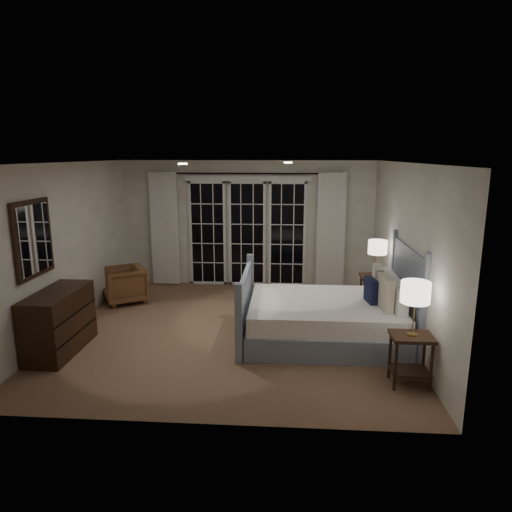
# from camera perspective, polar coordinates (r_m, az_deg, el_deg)

# --- Properties ---
(floor) EXTENTS (5.00, 5.00, 0.00)m
(floor) POSITION_cam_1_polar(r_m,az_deg,el_deg) (7.06, -2.88, -9.16)
(floor) COLOR #825F46
(floor) RESTS_ON ground
(ceiling) EXTENTS (5.00, 5.00, 0.00)m
(ceiling) POSITION_cam_1_polar(r_m,az_deg,el_deg) (6.55, -3.13, 11.59)
(ceiling) COLOR silver
(ceiling) RESTS_ON wall_back
(wall_left) EXTENTS (0.02, 5.00, 2.50)m
(wall_left) POSITION_cam_1_polar(r_m,az_deg,el_deg) (7.42, -22.53, 1.04)
(wall_left) COLOR white
(wall_left) RESTS_ON floor
(wall_right) EXTENTS (0.02, 5.00, 2.50)m
(wall_right) POSITION_cam_1_polar(r_m,az_deg,el_deg) (6.86, 18.22, 0.48)
(wall_right) COLOR white
(wall_right) RESTS_ON floor
(wall_back) EXTENTS (5.00, 0.02, 2.50)m
(wall_back) POSITION_cam_1_polar(r_m,az_deg,el_deg) (9.14, -1.09, 4.03)
(wall_back) COLOR white
(wall_back) RESTS_ON floor
(wall_front) EXTENTS (5.00, 0.02, 2.50)m
(wall_front) POSITION_cam_1_polar(r_m,az_deg,el_deg) (4.31, -7.07, -5.98)
(wall_front) COLOR white
(wall_front) RESTS_ON floor
(french_doors) EXTENTS (2.50, 0.04, 2.20)m
(french_doors) POSITION_cam_1_polar(r_m,az_deg,el_deg) (9.13, -1.11, 2.99)
(french_doors) COLOR black
(french_doors) RESTS_ON wall_back
(curtain_rod) EXTENTS (3.50, 0.03, 0.03)m
(curtain_rod) POSITION_cam_1_polar(r_m,az_deg,el_deg) (8.95, -1.18, 10.28)
(curtain_rod) COLOR black
(curtain_rod) RESTS_ON wall_back
(curtain_left) EXTENTS (0.55, 0.10, 2.25)m
(curtain_left) POSITION_cam_1_polar(r_m,az_deg,el_deg) (9.33, -11.32, 3.34)
(curtain_left) COLOR silver
(curtain_left) RESTS_ON curtain_rod
(curtain_right) EXTENTS (0.55, 0.10, 2.25)m
(curtain_right) POSITION_cam_1_polar(r_m,az_deg,el_deg) (9.04, 9.33, 3.12)
(curtain_right) COLOR silver
(curtain_right) RESTS_ON curtain_rod
(downlight_a) EXTENTS (0.12, 0.12, 0.01)m
(downlight_a) POSITION_cam_1_polar(r_m,az_deg,el_deg) (7.10, 4.04, 11.57)
(downlight_a) COLOR white
(downlight_a) RESTS_ON ceiling
(downlight_b) EXTENTS (0.12, 0.12, 0.01)m
(downlight_b) POSITION_cam_1_polar(r_m,az_deg,el_deg) (6.26, -9.15, 11.31)
(downlight_b) COLOR white
(downlight_b) RESTS_ON ceiling
(bed) EXTENTS (2.34, 1.68, 1.37)m
(bed) POSITION_cam_1_polar(r_m,az_deg,el_deg) (6.66, 9.06, -7.53)
(bed) COLOR gray
(bed) RESTS_ON floor
(nightstand_left) EXTENTS (0.47, 0.37, 0.61)m
(nightstand_left) POSITION_cam_1_polar(r_m,az_deg,el_deg) (5.62, 18.78, -11.32)
(nightstand_left) COLOR #321E10
(nightstand_left) RESTS_ON floor
(nightstand_right) EXTENTS (0.50, 0.40, 0.65)m
(nightstand_right) POSITION_cam_1_polar(r_m,az_deg,el_deg) (7.85, 14.68, -3.96)
(nightstand_right) COLOR #321E10
(nightstand_right) RESTS_ON floor
(lamp_left) EXTENTS (0.33, 0.33, 0.63)m
(lamp_left) POSITION_cam_1_polar(r_m,az_deg,el_deg) (5.38, 19.31, -4.35)
(lamp_left) COLOR tan
(lamp_left) RESTS_ON nightstand_left
(lamp_right) EXTENTS (0.31, 0.31, 0.59)m
(lamp_right) POSITION_cam_1_polar(r_m,az_deg,el_deg) (7.69, 14.97, 1.02)
(lamp_right) COLOR tan
(lamp_right) RESTS_ON nightstand_right
(armchair) EXTENTS (0.96, 0.96, 0.65)m
(armchair) POSITION_cam_1_polar(r_m,az_deg,el_deg) (8.54, -16.08, -3.47)
(armchair) COLOR brown
(armchair) RESTS_ON floor
(dresser) EXTENTS (0.51, 1.19, 0.84)m
(dresser) POSITION_cam_1_polar(r_m,az_deg,el_deg) (6.71, -23.38, -7.54)
(dresser) COLOR #321E10
(dresser) RESTS_ON floor
(mirror) EXTENTS (0.05, 0.85, 1.00)m
(mirror) POSITION_cam_1_polar(r_m,az_deg,el_deg) (6.55, -26.08, 1.95)
(mirror) COLOR #321E10
(mirror) RESTS_ON wall_left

